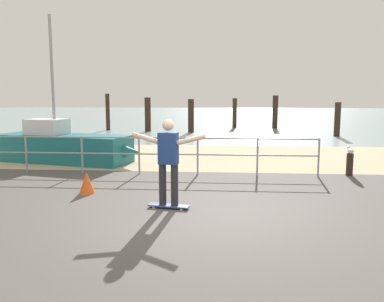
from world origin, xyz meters
The scene contains 16 objects.
ground_plane centered at (0.00, -1.00, 0.00)m, with size 24.00×10.00×0.04m, color #514C49.
beach_strip centered at (0.00, 7.00, 0.00)m, with size 24.00×6.00×0.04m, color tan.
sea_surface centered at (0.00, 35.00, 0.00)m, with size 72.00×50.00×0.04m, color #849EA3.
railing_fence centered at (-2.70, 3.60, 0.70)m, with size 11.30×0.05×1.05m.
sailboat centered at (-4.62, 5.39, 0.52)m, with size 5.07×2.38×4.68m.
skateboard centered at (-0.63, 0.31, 0.07)m, with size 0.82×0.34×0.08m.
skateboarder centered at (-0.63, 0.31, 1.02)m, with size 1.44×0.35×1.65m.
bollard_short centered at (3.80, 3.83, 0.31)m, with size 0.18×0.18×0.62m, color #332319.
seagull centered at (3.80, 3.84, 0.70)m, with size 0.15×0.49×0.18m.
groyne_post_0 centered at (-6.69, 17.07, 1.12)m, with size 0.25×0.25×2.25m, color #332319.
groyne_post_1 centered at (-4.08, 16.43, 1.01)m, with size 0.36×0.36×2.02m, color #332319.
groyne_post_2 centered at (-1.48, 15.98, 0.97)m, with size 0.34×0.34×1.94m, color #332319.
groyne_post_3 centered at (1.13, 19.61, 0.98)m, with size 0.29×0.29×1.95m, color #332319.
groyne_post_4 centered at (3.73, 19.30, 1.07)m, with size 0.36×0.36×2.14m, color #332319.
groyne_post_5 centered at (6.34, 14.40, 0.90)m, with size 0.31×0.31×1.80m, color #332319.
traffic_cone centered at (-2.60, 1.35, 0.25)m, with size 0.36×0.36×0.50m, color #E55919.
Camera 1 is at (0.40, -7.12, 2.19)m, focal length 37.56 mm.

